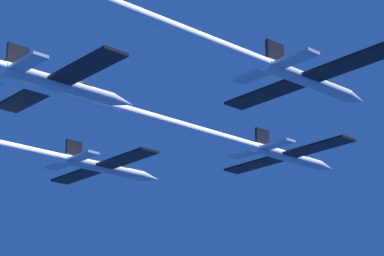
# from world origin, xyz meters

# --- Properties ---
(jet_lead) EXTENTS (16.06, 46.24, 2.66)m
(jet_lead) POSITION_xyz_m (-0.78, -12.79, 0.31)
(jet_lead) COLOR #B2BAC6
(jet_right_wing) EXTENTS (16.06, 45.26, 2.66)m
(jet_right_wing) POSITION_xyz_m (13.29, -25.86, 0.76)
(jet_right_wing) COLOR #B2BAC6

